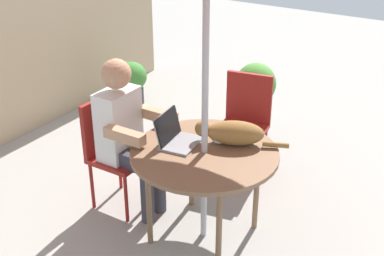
{
  "coord_description": "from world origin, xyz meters",
  "views": [
    {
      "loc": [
        -2.62,
        -1.54,
        2.4
      ],
      "look_at": [
        0.0,
        0.1,
        0.86
      ],
      "focal_mm": 47.85,
      "sensor_mm": 36.0,
      "label": 1
    }
  ],
  "objects": [
    {
      "name": "person_seated",
      "position": [
        0.0,
        0.68,
        0.69
      ],
      "size": [
        0.48,
        0.48,
        1.23
      ],
      "color": "white",
      "rests_on": "ground"
    },
    {
      "name": "cat",
      "position": [
        0.19,
        -0.1,
        0.79
      ],
      "size": [
        0.34,
        0.62,
        0.17
      ],
      "color": "olive",
      "rests_on": "patio_table"
    },
    {
      "name": "chair_empty",
      "position": [
        0.99,
        0.18,
        0.52
      ],
      "size": [
        0.46,
        0.46,
        0.89
      ],
      "color": "maroon",
      "rests_on": "ground"
    },
    {
      "name": "ground_plane",
      "position": [
        0.0,
        0.0,
        0.0
      ],
      "size": [
        14.0,
        14.0,
        0.0
      ],
      "primitive_type": "plane",
      "color": "gray"
    },
    {
      "name": "chair_occupied",
      "position": [
        0.0,
        0.83,
        0.52
      ],
      "size": [
        0.4,
        0.4,
        0.89
      ],
      "color": "maroon",
      "rests_on": "ground"
    },
    {
      "name": "potted_plant_near_fence",
      "position": [
        1.52,
        1.84,
        0.31
      ],
      "size": [
        0.34,
        0.34,
        0.55
      ],
      "color": "#33383D",
      "rests_on": "ground"
    },
    {
      "name": "potted_plant_by_chair",
      "position": [
        1.65,
        0.4,
        0.43
      ],
      "size": [
        0.4,
        0.4,
        0.77
      ],
      "color": "#595654",
      "rests_on": "ground"
    },
    {
      "name": "patio_table",
      "position": [
        0.0,
        0.0,
        0.65
      ],
      "size": [
        1.02,
        1.02,
        0.71
      ],
      "color": "brown",
      "rests_on": "ground"
    },
    {
      "name": "laptop",
      "position": [
        -0.0,
        0.24,
        0.77
      ],
      "size": [
        0.33,
        0.29,
        0.21
      ],
      "color": "gray",
      "rests_on": "patio_table"
    }
  ]
}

